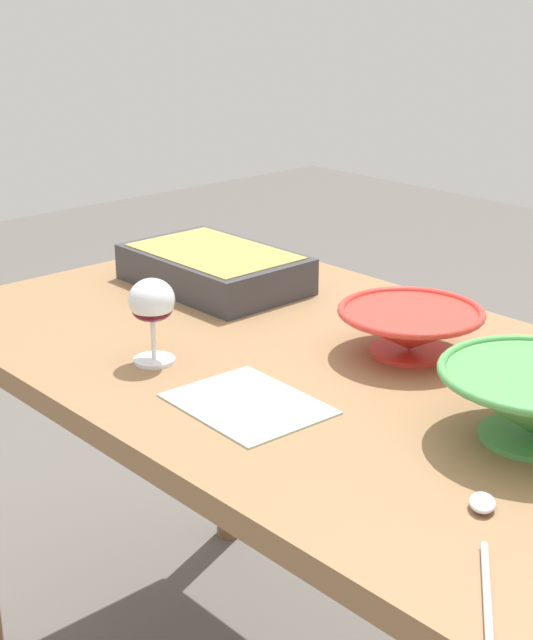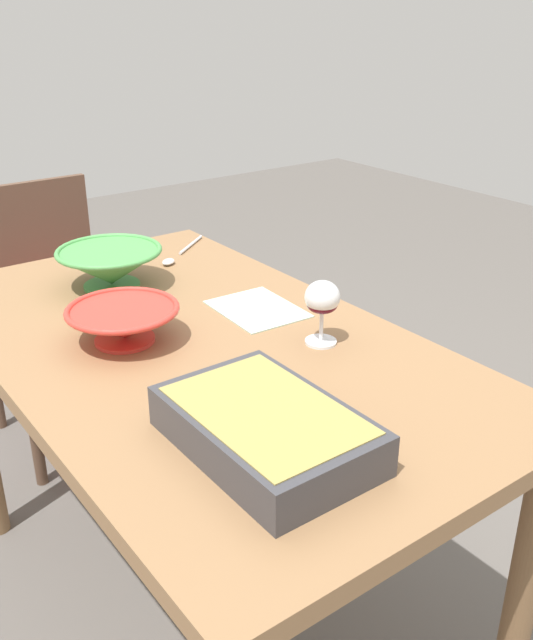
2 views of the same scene
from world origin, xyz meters
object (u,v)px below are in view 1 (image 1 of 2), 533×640
(dining_table, at_px, (316,416))
(wine_glass, at_px, (152,306))
(small_bowl, at_px, (410,328))
(casserole_dish, at_px, (214,267))
(napkin, at_px, (248,404))
(serving_spoon, at_px, (484,531))

(dining_table, bearing_deg, wine_glass, 50.75)
(wine_glass, relative_size, small_bowl, 0.59)
(casserole_dish, xyz_separation_m, napkin, (-0.45, 0.31, -0.04))
(casserole_dish, relative_size, small_bowl, 1.49)
(small_bowl, xyz_separation_m, napkin, (0.03, 0.31, -0.04))
(serving_spoon, bearing_deg, wine_glass, -2.41)
(dining_table, distance_m, wine_glass, 0.32)
(dining_table, xyz_separation_m, napkin, (-0.06, 0.19, 0.10))
(wine_glass, xyz_separation_m, serving_spoon, (-0.63, 0.03, -0.09))
(serving_spoon, bearing_deg, napkin, -4.24)
(wine_glass, bearing_deg, small_bowl, -127.53)
(casserole_dish, relative_size, napkin, 1.63)
(serving_spoon, distance_m, napkin, 0.42)
(casserole_dish, bearing_deg, napkin, 145.63)
(small_bowl, height_order, serving_spoon, small_bowl)
(dining_table, distance_m, casserole_dish, 0.44)
(small_bowl, distance_m, napkin, 0.32)
(wine_glass, height_order, casserole_dish, wine_glass)
(casserole_dish, distance_m, serving_spoon, 0.93)
(wine_glass, xyz_separation_m, small_bowl, (-0.25, -0.32, -0.05))
(small_bowl, relative_size, napkin, 1.09)
(serving_spoon, bearing_deg, small_bowl, -41.61)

